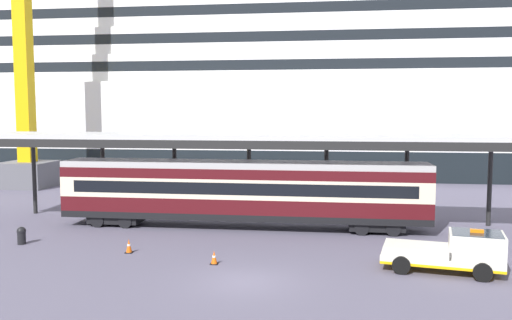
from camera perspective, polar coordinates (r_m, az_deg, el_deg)
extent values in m
plane|color=#5A566B|center=(23.29, -1.11, -12.77)|extent=(400.00, 400.00, 0.00)
cube|color=black|center=(68.72, -0.75, 0.55)|extent=(176.86, 26.22, 3.10)
cube|color=white|center=(68.49, -0.76, 4.85)|extent=(176.86, 26.22, 7.22)
cube|color=white|center=(68.64, -0.76, 9.10)|extent=(162.71, 24.12, 2.96)
cube|color=black|center=(56.83, -2.57, 10.05)|extent=(155.64, 0.12, 1.06)
cube|color=white|center=(68.90, -0.77, 11.56)|extent=(156.20, 23.16, 2.96)
cube|color=black|center=(57.62, -2.49, 12.94)|extent=(149.41, 0.12, 1.06)
cube|color=white|center=(69.28, -0.77, 13.99)|extent=(149.69, 22.19, 2.96)
cube|color=black|center=(58.56, -2.42, 15.74)|extent=(143.19, 0.12, 1.06)
cube|color=white|center=(69.79, -0.77, 16.39)|extent=(143.19, 21.23, 2.96)
cube|color=silver|center=(33.15, -1.29, 2.53)|extent=(35.49, 5.02, 0.25)
cube|color=black|center=(30.80, -1.99, 1.62)|extent=(35.49, 0.20, 0.50)
cylinder|color=black|center=(40.59, -22.51, -1.44)|extent=(0.28, 0.28, 5.50)
cylinder|color=black|center=(38.29, -15.94, -1.62)|extent=(0.28, 0.28, 5.50)
cylinder|color=black|center=(36.57, -8.64, -1.80)|extent=(0.28, 0.28, 5.50)
cylinder|color=black|center=(35.48, -0.75, -1.95)|extent=(0.28, 0.28, 5.50)
cylinder|color=black|center=(35.11, 7.47, -2.07)|extent=(0.28, 0.28, 5.50)
cylinder|color=black|center=(35.46, 15.69, -2.15)|extent=(0.28, 0.28, 5.50)
cylinder|color=black|center=(36.52, 23.60, -2.19)|extent=(0.28, 0.28, 5.50)
cube|color=black|center=(33.24, -1.41, -5.76)|extent=(22.36, 2.80, 0.40)
cube|color=#470F14|center=(33.12, -1.41, -4.66)|extent=(22.36, 2.80, 0.90)
cube|color=beige|center=(32.95, -1.41, -2.86)|extent=(22.36, 2.80, 1.20)
cube|color=black|center=(31.61, -1.81, -3.12)|extent=(20.57, 0.08, 0.72)
cube|color=#470F14|center=(32.84, -1.42, -1.31)|extent=(22.36, 2.80, 0.60)
cube|color=#B0B0B0|center=(32.79, -1.42, -0.47)|extent=(22.36, 2.69, 0.36)
cube|color=black|center=(35.46, -14.43, -5.89)|extent=(3.20, 2.35, 0.50)
cylinder|color=black|center=(34.76, -16.54, -6.21)|extent=(0.84, 0.12, 0.84)
cylinder|color=black|center=(34.07, -13.76, -6.38)|extent=(0.84, 0.12, 0.84)
cube|color=black|center=(33.04, 12.61, -6.66)|extent=(3.20, 2.35, 0.50)
cylinder|color=black|center=(31.83, 11.17, -7.15)|extent=(0.84, 0.12, 0.84)
cylinder|color=black|center=(32.00, 14.41, -7.15)|extent=(0.84, 0.12, 0.84)
cube|color=silver|center=(25.86, 19.06, -9.88)|extent=(5.48, 2.93, 0.36)
cube|color=#F2B20C|center=(25.90, 19.05, -10.16)|extent=(5.48, 2.95, 0.12)
cube|color=silver|center=(25.75, 22.39, -8.38)|extent=(2.60, 2.31, 1.10)
cube|color=#19232D|center=(25.68, 22.42, -7.62)|extent=(2.39, 2.19, 0.44)
cube|color=orange|center=(25.62, 22.44, -7.01)|extent=(0.59, 0.30, 0.16)
cube|color=silver|center=(25.77, 16.75, -9.04)|extent=(3.22, 2.43, 0.36)
cylinder|color=black|center=(26.96, 22.62, -9.78)|extent=(0.83, 0.39, 0.80)
cylinder|color=black|center=(25.03, 22.96, -10.94)|extent=(0.83, 0.39, 0.80)
cylinder|color=black|center=(26.90, 15.43, -9.59)|extent=(0.83, 0.39, 0.80)
cylinder|color=black|center=(24.97, 15.19, -10.74)|extent=(0.83, 0.39, 0.80)
cube|color=black|center=(28.40, -13.34, -9.54)|extent=(0.36, 0.36, 0.04)
cone|color=#EA590F|center=(28.31, -13.36, -8.84)|extent=(0.30, 0.30, 0.67)
cylinder|color=white|center=(28.31, -13.36, -8.78)|extent=(0.17, 0.17, 0.09)
cube|color=black|center=(25.78, -4.47, -10.94)|extent=(0.36, 0.36, 0.04)
cone|color=#EA590F|center=(25.70, -4.48, -10.24)|extent=(0.30, 0.30, 0.61)
cylinder|color=white|center=(25.69, -4.48, -10.18)|extent=(0.17, 0.17, 0.09)
cube|color=#595960|center=(55.02, -23.05, -1.42)|extent=(4.40, 4.40, 2.40)
cylinder|color=black|center=(31.93, -23.65, -7.59)|extent=(0.44, 0.44, 0.70)
sphere|color=black|center=(31.85, -23.68, -6.94)|extent=(0.48, 0.48, 0.48)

